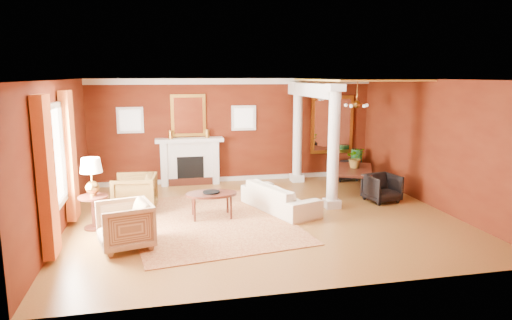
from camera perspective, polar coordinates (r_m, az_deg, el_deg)
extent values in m
plane|color=brown|center=(9.88, 0.80, -7.04)|extent=(8.00, 8.00, 0.00)
cube|color=#571E0C|center=(12.95, -2.66, 3.73)|extent=(8.00, 0.04, 2.90)
cube|color=#571E0C|center=(6.25, 8.04, -3.80)|extent=(8.00, 0.04, 2.90)
cube|color=#571E0C|center=(9.50, -23.42, 0.36)|extent=(0.04, 7.00, 2.90)
cube|color=#571E0C|center=(11.13, 21.33, 1.89)|extent=(0.04, 7.00, 2.90)
cube|color=white|center=(9.42, 0.84, 10.02)|extent=(8.00, 7.00, 0.04)
cube|color=silver|center=(12.76, -8.26, -0.34)|extent=(1.60, 0.34, 1.20)
cube|color=black|center=(12.62, -8.19, -1.15)|extent=(0.72, 0.03, 0.70)
cube|color=#33160E|center=(12.69, -8.15, -2.70)|extent=(1.20, 0.05, 0.20)
cube|color=silver|center=(12.62, -8.33, 2.48)|extent=(1.85, 0.42, 0.10)
cube|color=silver|center=(12.71, -11.40, -0.48)|extent=(0.16, 0.40, 1.20)
cube|color=silver|center=(12.79, -5.13, -0.24)|extent=(0.16, 0.40, 1.20)
cube|color=gold|center=(12.71, -8.46, 5.54)|extent=(0.95, 0.06, 1.15)
cube|color=white|center=(12.68, -8.45, 5.52)|extent=(0.78, 0.02, 0.98)
cube|color=silver|center=(12.73, -15.45, 4.82)|extent=(0.70, 0.06, 0.70)
cube|color=white|center=(12.69, -15.46, 4.81)|extent=(0.54, 0.02, 0.54)
cube|color=silver|center=(12.92, -1.55, 5.28)|extent=(0.70, 0.06, 0.70)
cube|color=white|center=(12.89, -1.52, 5.27)|extent=(0.54, 0.02, 0.54)
cube|color=white|center=(8.90, -24.10, 0.33)|extent=(0.03, 1.30, 1.70)
cube|color=silver|center=(8.22, -24.84, -0.51)|extent=(0.08, 0.10, 1.90)
cube|color=silver|center=(9.57, -23.06, 1.06)|extent=(0.08, 0.10, 1.90)
cube|color=#BE5220|center=(7.94, -24.73, -1.96)|extent=(0.18, 0.55, 2.60)
cube|color=#BE5220|center=(9.87, -22.28, 0.50)|extent=(0.18, 0.55, 2.60)
cube|color=silver|center=(10.62, 9.45, -5.37)|extent=(0.34, 0.34, 0.20)
cylinder|color=silver|center=(10.33, 9.68, 1.85)|extent=(0.26, 0.26, 2.50)
cube|color=silver|center=(10.22, 9.90, 8.90)|extent=(0.36, 0.36, 0.16)
cube|color=silver|center=(13.08, 5.13, -2.23)|extent=(0.34, 0.34, 0.20)
cylinder|color=silver|center=(12.85, 5.22, 3.64)|extent=(0.26, 0.26, 2.50)
cube|color=silver|center=(12.76, 5.32, 9.31)|extent=(0.36, 0.36, 0.16)
cube|color=silver|center=(11.72, 6.94, 8.68)|extent=(0.30, 3.20, 0.32)
cube|color=gold|center=(12.00, 12.47, 9.75)|extent=(2.30, 3.40, 0.04)
cube|color=gold|center=(13.67, 9.48, 4.38)|extent=(1.30, 0.06, 1.70)
cube|color=white|center=(13.64, 9.53, 4.36)|extent=(1.10, 0.02, 1.50)
cylinder|color=#A87C34|center=(12.08, 12.54, 8.35)|extent=(0.02, 0.02, 0.65)
sphere|color=#A87C34|center=(12.09, 12.48, 6.81)|extent=(0.20, 0.20, 0.20)
sphere|color=#F4E8CF|center=(12.21, 13.67, 6.66)|extent=(0.09, 0.09, 0.09)
sphere|color=#F4E8CF|center=(12.37, 12.32, 6.76)|extent=(0.09, 0.09, 0.09)
sphere|color=#F4E8CF|center=(12.15, 11.17, 6.74)|extent=(0.09, 0.09, 0.09)
sphere|color=#F4E8CF|center=(11.85, 11.80, 6.62)|extent=(0.09, 0.09, 0.09)
sphere|color=#F4E8CF|center=(11.89, 13.38, 6.57)|extent=(0.09, 0.09, 0.09)
cube|color=silver|center=(12.81, -2.68, 9.80)|extent=(8.00, 0.08, 0.16)
cube|color=silver|center=(13.14, -2.58, -2.32)|extent=(8.00, 0.08, 0.12)
cube|color=maroon|center=(9.65, -5.88, -7.48)|extent=(3.72, 4.60, 0.02)
imported|color=beige|center=(10.22, 2.97, -4.11)|extent=(1.28, 2.15, 0.81)
imported|color=black|center=(10.44, -14.93, -3.82)|extent=(0.92, 0.97, 0.92)
imported|color=tan|center=(8.34, -16.07, -7.58)|extent=(1.01, 1.05, 0.90)
cylinder|color=#33160E|center=(9.69, -5.61, -4.26)|extent=(1.08, 1.08, 0.05)
cylinder|color=#33160E|center=(9.50, -7.69, -6.32)|extent=(0.05, 0.05, 0.49)
cylinder|color=#33160E|center=(9.59, -3.15, -6.09)|extent=(0.05, 0.05, 0.49)
cylinder|color=#33160E|center=(9.96, -7.91, -5.54)|extent=(0.05, 0.05, 0.49)
cylinder|color=#33160E|center=(10.04, -3.58, -5.33)|extent=(0.05, 0.05, 0.49)
imported|color=#33160E|center=(9.70, -6.04, -3.45)|extent=(0.16, 0.04, 0.21)
cylinder|color=#33160E|center=(9.66, -19.46, -7.96)|extent=(0.42, 0.42, 0.04)
cylinder|color=#33160E|center=(9.57, -19.57, -6.24)|extent=(0.10, 0.10, 0.64)
cylinder|color=#33160E|center=(9.49, -19.69, -4.37)|extent=(0.57, 0.57, 0.04)
sphere|color=#A87C34|center=(9.44, -19.76, -3.26)|extent=(0.27, 0.27, 0.27)
cylinder|color=#A87C34|center=(9.40, -19.84, -2.14)|extent=(0.03, 0.03, 0.28)
cone|color=#F4E8CF|center=(9.35, -19.93, -0.61)|extent=(0.42, 0.42, 0.28)
imported|color=#33160E|center=(12.11, 12.11, -1.62)|extent=(1.28, 1.82, 0.96)
imported|color=black|center=(11.31, 15.48, -3.24)|extent=(0.82, 0.79, 0.73)
imported|color=black|center=(13.44, 11.06, -0.98)|extent=(0.68, 0.64, 0.69)
sphere|color=#133C19|center=(13.68, 12.38, -1.56)|extent=(0.37, 0.37, 0.37)
cylinder|color=#133C19|center=(13.63, 12.43, -0.48)|extent=(0.33, 0.33, 0.87)
imported|color=#26591E|center=(12.08, 12.40, 1.67)|extent=(0.58, 0.62, 0.42)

